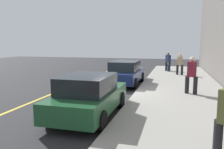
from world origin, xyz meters
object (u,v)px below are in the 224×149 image
object	(u,v)px
rolling_suitcase	(169,68)
pedestrian_burgundy_coat	(192,74)
pedestrian_navy_coat	(168,61)
pedestrian_tan_coat	(180,64)
parked_car_green	(89,96)
parked_car_navy	(126,73)

from	to	relation	value
rolling_suitcase	pedestrian_burgundy_coat	bearing A→B (deg)	-171.88
pedestrian_navy_coat	pedestrian_tan_coat	bearing A→B (deg)	-158.45
pedestrian_tan_coat	pedestrian_navy_coat	distance (m)	2.67
parked_car_green	rolling_suitcase	bearing A→B (deg)	-10.55
parked_car_green	pedestrian_navy_coat	world-z (taller)	pedestrian_navy_coat
parked_car_navy	pedestrian_navy_coat	xyz separation A→B (m)	(7.01, -2.44, 0.27)
parked_car_green	pedestrian_tan_coat	size ratio (longest dim) A/B	2.51
parked_car_green	rolling_suitcase	xyz separation A→B (m)	(13.14, -2.45, -0.32)
parked_car_navy	pedestrian_navy_coat	distance (m)	7.42
pedestrian_burgundy_coat	rolling_suitcase	xyz separation A→B (m)	(9.01, 1.29, -0.68)
pedestrian_navy_coat	pedestrian_burgundy_coat	bearing A→B (deg)	-171.67
parked_car_navy	pedestrian_tan_coat	size ratio (longest dim) A/B	2.61
parked_car_navy	parked_car_green	bearing A→B (deg)	-179.26
pedestrian_burgundy_coat	rolling_suitcase	distance (m)	9.13
pedestrian_burgundy_coat	pedestrian_tan_coat	distance (m)	6.94
parked_car_green	parked_car_navy	size ratio (longest dim) A/B	0.96
parked_car_navy	rolling_suitcase	xyz separation A→B (m)	(6.61, -2.53, -0.32)
parked_car_green	parked_car_navy	distance (m)	6.53
pedestrian_navy_coat	rolling_suitcase	xyz separation A→B (m)	(-0.40, -0.09, -0.59)
pedestrian_tan_coat	rolling_suitcase	distance (m)	2.34
parked_car_navy	rolling_suitcase	bearing A→B (deg)	-20.96
pedestrian_navy_coat	rolling_suitcase	bearing A→B (deg)	-167.08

